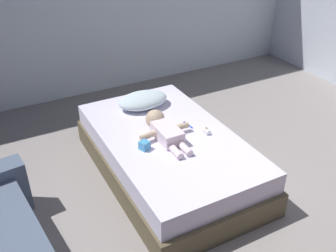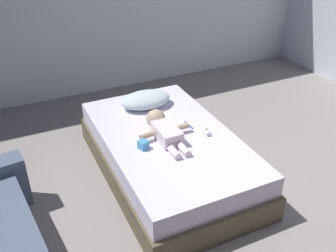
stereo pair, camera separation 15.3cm
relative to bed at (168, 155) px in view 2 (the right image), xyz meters
name	(u,v)px [view 2 (the right image)]	position (x,y,z in m)	size (l,w,h in m)	color
ground_plane	(231,218)	(0.22, -0.81, -0.22)	(8.00, 8.00, 0.00)	gray
bed	(168,155)	(0.00, 0.00, 0.00)	(1.20, 2.03, 0.45)	brown
pillow	(146,100)	(0.03, 0.63, 0.31)	(0.54, 0.35, 0.16)	silver
baby	(163,129)	(-0.04, 0.01, 0.30)	(0.50, 0.67, 0.19)	white
toothbrush	(188,125)	(0.26, 0.08, 0.24)	(0.03, 0.15, 0.02)	blue
toy_block	(143,145)	(-0.29, -0.11, 0.27)	(0.10, 0.10, 0.08)	#489ED8
baby_bottle	(206,131)	(0.34, -0.13, 0.26)	(0.05, 0.11, 0.07)	white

